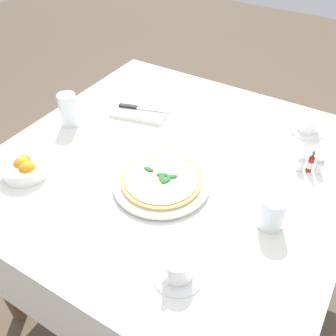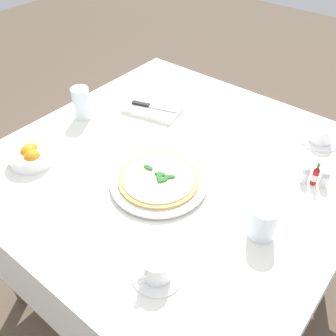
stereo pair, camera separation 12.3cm
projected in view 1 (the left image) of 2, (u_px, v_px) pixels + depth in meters
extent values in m
plane|color=brown|center=(173.00, 282.00, 1.77)|extent=(8.00, 8.00, 0.00)
cube|color=white|center=(174.00, 163.00, 1.29)|extent=(1.16, 1.16, 0.02)
cube|color=white|center=(66.00, 322.00, 1.02)|extent=(1.16, 0.01, 0.28)
cube|color=white|center=(236.00, 120.00, 1.76)|extent=(1.16, 0.01, 0.28)
cube|color=white|center=(59.00, 145.00, 1.62)|extent=(0.01, 1.16, 0.28)
cube|color=white|center=(333.00, 262.00, 1.17)|extent=(0.01, 1.16, 0.28)
cylinder|color=brown|center=(142.00, 136.00, 2.04)|extent=(0.06, 0.06, 0.72)
cylinder|color=brown|center=(324.00, 204.00, 1.66)|extent=(0.06, 0.06, 0.72)
cylinder|color=white|center=(161.00, 184.00, 1.19)|extent=(0.18, 0.18, 0.01)
cylinder|color=white|center=(161.00, 182.00, 1.19)|extent=(0.31, 0.31, 0.01)
cylinder|color=#DBAD60|center=(161.00, 180.00, 1.18)|extent=(0.26, 0.26, 0.01)
cylinder|color=#F4DB8E|center=(161.00, 178.00, 1.17)|extent=(0.23, 0.23, 0.00)
ellipsoid|color=#2D7533|center=(166.00, 180.00, 1.16)|extent=(0.03, 0.04, 0.01)
ellipsoid|color=#2D7533|center=(172.00, 176.00, 1.17)|extent=(0.04, 0.04, 0.01)
ellipsoid|color=#2D7533|center=(162.00, 178.00, 1.17)|extent=(0.04, 0.04, 0.01)
ellipsoid|color=#2D7533|center=(162.00, 175.00, 1.18)|extent=(0.04, 0.03, 0.01)
ellipsoid|color=#2D7533|center=(149.00, 169.00, 1.20)|extent=(0.04, 0.02, 0.01)
cylinder|color=white|center=(178.00, 275.00, 0.94)|extent=(0.13, 0.13, 0.01)
cylinder|color=white|center=(178.00, 267.00, 0.92)|extent=(0.08, 0.08, 0.06)
torus|color=white|center=(166.00, 281.00, 0.89)|extent=(0.01, 0.04, 0.03)
cylinder|color=black|center=(178.00, 260.00, 0.90)|extent=(0.07, 0.07, 0.00)
cylinder|color=white|center=(306.00, 130.00, 1.42)|extent=(0.13, 0.13, 0.01)
cylinder|color=white|center=(308.00, 123.00, 1.40)|extent=(0.08, 0.08, 0.06)
torus|color=white|center=(295.00, 121.00, 1.40)|extent=(0.04, 0.02, 0.03)
cylinder|color=black|center=(310.00, 118.00, 1.38)|extent=(0.07, 0.07, 0.00)
cylinder|color=white|center=(272.00, 212.00, 1.04)|extent=(0.08, 0.08, 0.10)
cylinder|color=silver|center=(271.00, 216.00, 1.05)|extent=(0.07, 0.07, 0.06)
cylinder|color=white|center=(69.00, 110.00, 1.42)|extent=(0.07, 0.07, 0.13)
cylinder|color=silver|center=(70.00, 117.00, 1.44)|extent=(0.06, 0.06, 0.06)
cube|color=white|center=(140.00, 111.00, 1.51)|extent=(0.24, 0.18, 0.02)
cube|color=silver|center=(152.00, 110.00, 1.49)|extent=(0.12, 0.06, 0.01)
cube|color=black|center=(128.00, 106.00, 1.51)|extent=(0.08, 0.04, 0.01)
cylinder|color=white|center=(25.00, 168.00, 1.22)|extent=(0.15, 0.15, 0.04)
sphere|color=orange|center=(28.00, 170.00, 1.20)|extent=(0.06, 0.06, 0.06)
sphere|color=orange|center=(25.00, 162.00, 1.22)|extent=(0.05, 0.05, 0.05)
sphere|color=orange|center=(22.00, 165.00, 1.21)|extent=(0.06, 0.06, 0.06)
cylinder|color=#B7140F|center=(310.00, 164.00, 1.23)|extent=(0.02, 0.02, 0.05)
cylinder|color=white|center=(310.00, 164.00, 1.23)|extent=(0.02, 0.02, 0.02)
cone|color=#B7140F|center=(313.00, 156.00, 1.21)|extent=(0.02, 0.02, 0.02)
cylinder|color=#1E722D|center=(314.00, 153.00, 1.20)|extent=(0.01, 0.01, 0.01)
cylinder|color=white|center=(319.00, 167.00, 1.23)|extent=(0.03, 0.03, 0.04)
cylinder|color=white|center=(318.00, 169.00, 1.23)|extent=(0.02, 0.02, 0.03)
sphere|color=silver|center=(321.00, 162.00, 1.21)|extent=(0.02, 0.02, 0.02)
cylinder|color=white|center=(300.00, 165.00, 1.24)|extent=(0.03, 0.03, 0.04)
cylinder|color=#38332D|center=(300.00, 166.00, 1.24)|extent=(0.02, 0.02, 0.03)
sphere|color=silver|center=(302.00, 159.00, 1.22)|extent=(0.02, 0.02, 0.02)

